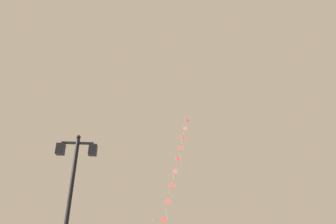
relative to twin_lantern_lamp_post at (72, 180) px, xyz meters
name	(u,v)px	position (x,y,z in m)	size (l,w,h in m)	color
twin_lantern_lamp_post	(72,180)	(0.00, 0.00, 0.00)	(1.43, 0.28, 5.34)	black
kite_train	(176,167)	(5.30, 13.32, 3.91)	(4.18, 9.57, 14.02)	brown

